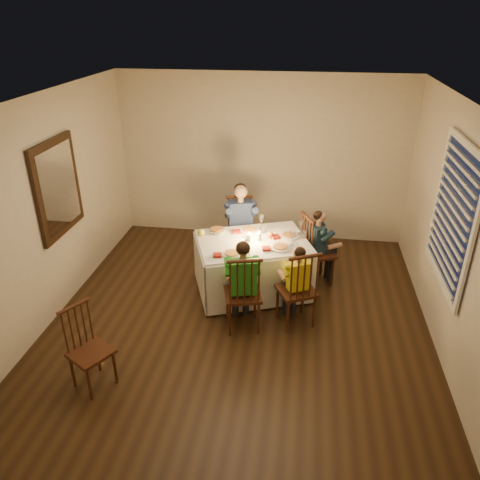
# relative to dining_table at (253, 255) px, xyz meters

# --- Properties ---
(ground) EXTENTS (5.00, 5.00, 0.00)m
(ground) POSITION_rel_dining_table_xyz_m (-0.08, -0.74, -0.53)
(ground) COLOR black
(ground) RESTS_ON ground
(wall_left) EXTENTS (0.02, 5.00, 2.60)m
(wall_left) POSITION_rel_dining_table_xyz_m (-2.33, -0.74, 0.77)
(wall_left) COLOR #C0B5A4
(wall_left) RESTS_ON ground
(wall_right) EXTENTS (0.02, 5.00, 2.60)m
(wall_right) POSITION_rel_dining_table_xyz_m (2.17, -0.74, 0.77)
(wall_right) COLOR #C0B5A4
(wall_right) RESTS_ON ground
(wall_back) EXTENTS (4.50, 0.02, 2.60)m
(wall_back) POSITION_rel_dining_table_xyz_m (-0.08, 1.76, 0.77)
(wall_back) COLOR #C0B5A4
(wall_back) RESTS_ON ground
(ceiling) EXTENTS (5.00, 5.00, 0.00)m
(ceiling) POSITION_rel_dining_table_xyz_m (-0.08, -0.74, 2.07)
(ceiling) COLOR white
(ceiling) RESTS_ON wall_back
(dining_table) EXTENTS (1.69, 1.46, 0.71)m
(dining_table) POSITION_rel_dining_table_xyz_m (0.00, 0.00, 0.00)
(dining_table) COLOR silver
(dining_table) RESTS_ON ground
(chair_adult) EXTENTS (0.50, 0.49, 1.01)m
(chair_adult) POSITION_rel_dining_table_xyz_m (-0.26, 0.71, -0.53)
(chair_adult) COLOR #32150D
(chair_adult) RESTS_ON ground
(chair_near_left) EXTENTS (0.50, 0.48, 1.01)m
(chair_near_left) POSITION_rel_dining_table_xyz_m (-0.02, -0.81, -0.53)
(chair_near_left) COLOR #32150D
(chair_near_left) RESTS_ON ground
(chair_near_right) EXTENTS (0.55, 0.54, 1.01)m
(chair_near_right) POSITION_rel_dining_table_xyz_m (0.59, -0.64, -0.53)
(chair_near_right) COLOR #32150D
(chair_near_right) RESTS_ON ground
(chair_end) EXTENTS (0.53, 0.54, 1.01)m
(chair_end) POSITION_rel_dining_table_xyz_m (0.84, 0.35, -0.53)
(chair_end) COLOR #32150D
(chair_end) RESTS_ON ground
(chair_extra) EXTENTS (0.49, 0.50, 0.90)m
(chair_extra) POSITION_rel_dining_table_xyz_m (-1.35, -1.98, -0.53)
(chair_extra) COLOR #32150D
(chair_extra) RESTS_ON ground
(adult) EXTENTS (0.54, 0.51, 1.23)m
(adult) POSITION_rel_dining_table_xyz_m (-0.26, 0.71, -0.53)
(adult) COLOR navy
(adult) RESTS_ON ground
(child_green) EXTENTS (0.47, 0.45, 1.14)m
(child_green) POSITION_rel_dining_table_xyz_m (-0.02, -0.81, -0.53)
(child_green) COLOR green
(child_green) RESTS_ON ground
(child_yellow) EXTENTS (0.43, 0.42, 1.03)m
(child_yellow) POSITION_rel_dining_table_xyz_m (0.59, -0.64, -0.53)
(child_yellow) COLOR yellow
(child_yellow) RESTS_ON ground
(child_teal) EXTENTS (0.44, 0.45, 1.06)m
(child_teal) POSITION_rel_dining_table_xyz_m (0.84, 0.35, -0.53)
(child_teal) COLOR #182E3E
(child_teal) RESTS_ON ground
(setting_adult) EXTENTS (0.33, 0.33, 0.02)m
(setting_adult) POSITION_rel_dining_table_xyz_m (-0.08, 0.28, 0.22)
(setting_adult) COLOR white
(setting_adult) RESTS_ON dining_table
(setting_green) EXTENTS (0.33, 0.33, 0.02)m
(setting_green) POSITION_rel_dining_table_xyz_m (-0.21, -0.41, 0.22)
(setting_green) COLOR white
(setting_green) RESTS_ON dining_table
(setting_yellow) EXTENTS (0.33, 0.33, 0.02)m
(setting_yellow) POSITION_rel_dining_table_xyz_m (0.36, -0.16, 0.22)
(setting_yellow) COLOR white
(setting_yellow) RESTS_ON dining_table
(setting_teal) EXTENTS (0.33, 0.33, 0.02)m
(setting_teal) POSITION_rel_dining_table_xyz_m (0.45, 0.19, 0.22)
(setting_teal) COLOR white
(setting_teal) RESTS_ON dining_table
(candle_left) EXTENTS (0.06, 0.06, 0.10)m
(candle_left) POSITION_rel_dining_table_xyz_m (-0.05, -0.02, 0.26)
(candle_left) COLOR white
(candle_left) RESTS_ON dining_table
(candle_right) EXTENTS (0.06, 0.06, 0.10)m
(candle_right) POSITION_rel_dining_table_xyz_m (0.07, 0.03, 0.26)
(candle_right) COLOR white
(candle_right) RESTS_ON dining_table
(squash) EXTENTS (0.09, 0.09, 0.09)m
(squash) POSITION_rel_dining_table_xyz_m (-0.69, 0.06, 0.26)
(squash) COLOR #FBFF43
(squash) RESTS_ON dining_table
(orange_fruit) EXTENTS (0.08, 0.08, 0.08)m
(orange_fruit) POSITION_rel_dining_table_xyz_m (0.21, 0.13, 0.25)
(orange_fruit) COLOR orange
(orange_fruit) RESTS_ON dining_table
(serving_bowl) EXTENTS (0.23, 0.23, 0.05)m
(serving_bowl) POSITION_rel_dining_table_xyz_m (-0.50, 0.16, 0.24)
(serving_bowl) COLOR white
(serving_bowl) RESTS_ON dining_table
(wall_mirror) EXTENTS (0.06, 0.95, 1.15)m
(wall_mirror) POSITION_rel_dining_table_xyz_m (-2.29, -0.44, 0.97)
(wall_mirror) COLOR black
(wall_mirror) RESTS_ON wall_left
(window_blinds) EXTENTS (0.07, 1.34, 1.54)m
(window_blinds) POSITION_rel_dining_table_xyz_m (2.13, -0.64, 0.97)
(window_blinds) COLOR #0C1533
(window_blinds) RESTS_ON wall_right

